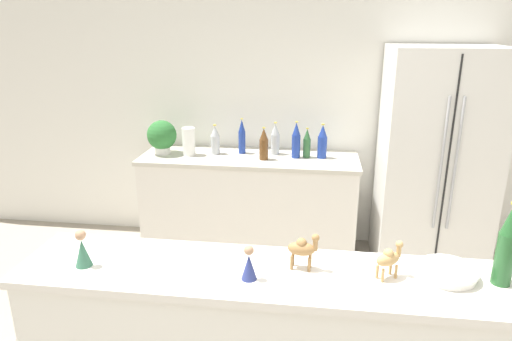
{
  "coord_description": "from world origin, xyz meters",
  "views": [
    {
      "loc": [
        0.05,
        -1.34,
        1.98
      ],
      "look_at": [
        -0.31,
        1.36,
        1.1
      ],
      "focal_mm": 32.0,
      "sensor_mm": 36.0,
      "label": 1
    }
  ],
  "objects_px": {
    "wise_man_figurine_crimson": "(82,251)",
    "camel_figurine_second": "(389,258)",
    "back_bottle_2": "(322,142)",
    "back_bottle_0": "(296,140)",
    "camel_figurine": "(303,248)",
    "back_bottle_4": "(242,137)",
    "refrigerator": "(435,162)",
    "wine_bottle": "(507,246)",
    "back_bottle_6": "(275,139)",
    "back_bottle_3": "(215,140)",
    "fruit_bowl": "(448,272)",
    "paper_towel_roll": "(189,141)",
    "back_bottle_5": "(307,143)",
    "back_bottle_1": "(264,144)",
    "wise_man_figurine_purple": "(249,265)",
    "potted_plant": "(162,136)"
  },
  "relations": [
    {
      "from": "back_bottle_0",
      "to": "back_bottle_1",
      "type": "bearing_deg",
      "value": -160.74
    },
    {
      "from": "back_bottle_1",
      "to": "back_bottle_6",
      "type": "xyz_separation_m",
      "value": [
        0.08,
        0.18,
        0.0
      ]
    },
    {
      "from": "back_bottle_0",
      "to": "back_bottle_1",
      "type": "xyz_separation_m",
      "value": [
        -0.26,
        -0.09,
        -0.02
      ]
    },
    {
      "from": "back_bottle_5",
      "to": "wise_man_figurine_purple",
      "type": "distance_m",
      "value": 2.18
    },
    {
      "from": "back_bottle_0",
      "to": "back_bottle_6",
      "type": "relative_size",
      "value": 1.1
    },
    {
      "from": "back_bottle_0",
      "to": "back_bottle_1",
      "type": "height_order",
      "value": "back_bottle_0"
    },
    {
      "from": "back_bottle_2",
      "to": "back_bottle_3",
      "type": "bearing_deg",
      "value": 179.87
    },
    {
      "from": "wine_bottle",
      "to": "wise_man_figurine_purple",
      "type": "xyz_separation_m",
      "value": [
        -0.99,
        -0.1,
        -0.1
      ]
    },
    {
      "from": "back_bottle_2",
      "to": "back_bottle_6",
      "type": "xyz_separation_m",
      "value": [
        -0.4,
        0.06,
        -0.0
      ]
    },
    {
      "from": "back_bottle_0",
      "to": "paper_towel_roll",
      "type": "bearing_deg",
      "value": -177.17
    },
    {
      "from": "camel_figurine",
      "to": "back_bottle_6",
      "type": "bearing_deg",
      "value": 98.37
    },
    {
      "from": "back_bottle_3",
      "to": "back_bottle_5",
      "type": "bearing_deg",
      "value": -0.11
    },
    {
      "from": "paper_towel_roll",
      "to": "back_bottle_0",
      "type": "height_order",
      "value": "back_bottle_0"
    },
    {
      "from": "potted_plant",
      "to": "wise_man_figurine_crimson",
      "type": "relative_size",
      "value": 1.8
    },
    {
      "from": "refrigerator",
      "to": "paper_towel_roll",
      "type": "bearing_deg",
      "value": 179.23
    },
    {
      "from": "paper_towel_roll",
      "to": "fruit_bowl",
      "type": "distance_m",
      "value": 2.57
    },
    {
      "from": "refrigerator",
      "to": "back_bottle_2",
      "type": "xyz_separation_m",
      "value": [
        -0.9,
        0.1,
        0.12
      ]
    },
    {
      "from": "back_bottle_1",
      "to": "camel_figurine",
      "type": "distance_m",
      "value": 1.98
    },
    {
      "from": "wine_bottle",
      "to": "camel_figurine",
      "type": "bearing_deg",
      "value": 179.25
    },
    {
      "from": "paper_towel_roll",
      "to": "back_bottle_4",
      "type": "bearing_deg",
      "value": 14.98
    },
    {
      "from": "back_bottle_2",
      "to": "back_bottle_3",
      "type": "relative_size",
      "value": 1.13
    },
    {
      "from": "back_bottle_2",
      "to": "back_bottle_4",
      "type": "bearing_deg",
      "value": 175.76
    },
    {
      "from": "paper_towel_roll",
      "to": "camel_figurine",
      "type": "relative_size",
      "value": 1.46
    },
    {
      "from": "refrigerator",
      "to": "back_bottle_4",
      "type": "height_order",
      "value": "refrigerator"
    },
    {
      "from": "back_bottle_2",
      "to": "paper_towel_roll",
      "type": "bearing_deg",
      "value": -176.61
    },
    {
      "from": "back_bottle_4",
      "to": "fruit_bowl",
      "type": "bearing_deg",
      "value": -60.43
    },
    {
      "from": "back_bottle_2",
      "to": "back_bottle_4",
      "type": "relative_size",
      "value": 0.94
    },
    {
      "from": "back_bottle_1",
      "to": "back_bottle_6",
      "type": "height_order",
      "value": "back_bottle_6"
    },
    {
      "from": "back_bottle_0",
      "to": "camel_figurine_second",
      "type": "relative_size",
      "value": 2.03
    },
    {
      "from": "paper_towel_roll",
      "to": "back_bottle_0",
      "type": "xyz_separation_m",
      "value": [
        0.92,
        0.05,
        0.03
      ]
    },
    {
      "from": "back_bottle_3",
      "to": "fruit_bowl",
      "type": "bearing_deg",
      "value": -55.3
    },
    {
      "from": "potted_plant",
      "to": "back_bottle_0",
      "type": "height_order",
      "value": "back_bottle_0"
    },
    {
      "from": "back_bottle_2",
      "to": "back_bottle_5",
      "type": "bearing_deg",
      "value": 179.79
    },
    {
      "from": "back_bottle_1",
      "to": "camel_figurine_second",
      "type": "distance_m",
      "value": 2.11
    },
    {
      "from": "back_bottle_5",
      "to": "refrigerator",
      "type": "bearing_deg",
      "value": -5.28
    },
    {
      "from": "back_bottle_5",
      "to": "wise_man_figurine_purple",
      "type": "height_order",
      "value": "wise_man_figurine_purple"
    },
    {
      "from": "back_bottle_1",
      "to": "back_bottle_4",
      "type": "bearing_deg",
      "value": 141.91
    },
    {
      "from": "potted_plant",
      "to": "back_bottle_6",
      "type": "distance_m",
      "value": 0.98
    },
    {
      "from": "wise_man_figurine_crimson",
      "to": "camel_figurine_second",
      "type": "bearing_deg",
      "value": 3.28
    },
    {
      "from": "refrigerator",
      "to": "back_bottle_5",
      "type": "bearing_deg",
      "value": 174.72
    },
    {
      "from": "refrigerator",
      "to": "back_bottle_4",
      "type": "distance_m",
      "value": 1.61
    },
    {
      "from": "back_bottle_5",
      "to": "wise_man_figurine_crimson",
      "type": "xyz_separation_m",
      "value": [
        -0.88,
        -2.16,
        0.06
      ]
    },
    {
      "from": "refrigerator",
      "to": "back_bottle_3",
      "type": "bearing_deg",
      "value": 176.96
    },
    {
      "from": "back_bottle_3",
      "to": "back_bottle_5",
      "type": "xyz_separation_m",
      "value": [
        0.79,
        -0.0,
        -0.0
      ]
    },
    {
      "from": "back_bottle_4",
      "to": "refrigerator",
      "type": "bearing_deg",
      "value": -5.24
    },
    {
      "from": "camel_figurine_second",
      "to": "back_bottle_4",
      "type": "bearing_deg",
      "value": 113.92
    },
    {
      "from": "camel_figurine",
      "to": "back_bottle_2",
      "type": "bearing_deg",
      "value": 87.43
    },
    {
      "from": "camel_figurine_second",
      "to": "refrigerator",
      "type": "bearing_deg",
      "value": 71.89
    },
    {
      "from": "wise_man_figurine_crimson",
      "to": "wine_bottle",
      "type": "bearing_deg",
      "value": 3.02
    },
    {
      "from": "back_bottle_2",
      "to": "camel_figurine_second",
      "type": "xyz_separation_m",
      "value": [
        0.25,
        -2.09,
        0.06
      ]
    }
  ]
}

